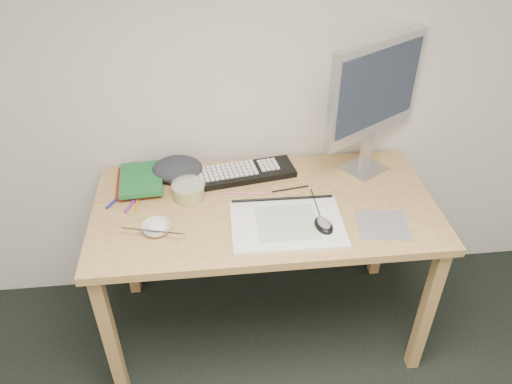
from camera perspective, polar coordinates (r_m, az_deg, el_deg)
The scene contains 18 objects.
desk at distance 2.09m, azimuth 1.00°, elevation -3.19°, with size 1.40×0.70×0.75m.
mousepad at distance 2.00m, azimuth 14.28°, elevation -3.64°, with size 0.19×0.18×0.00m, color gray.
sketchpad at distance 1.94m, azimuth 3.57°, elevation -3.65°, with size 0.43×0.31×0.01m, color white.
keyboard at distance 2.20m, azimuth -1.77°, elevation 2.13°, with size 0.48×0.15×0.03m, color black.
monitor at distance 2.13m, azimuth 13.46°, elevation 10.98°, with size 0.45×0.30×0.60m.
mouse at distance 1.92m, azimuth 7.76°, elevation -3.56°, with size 0.06×0.10×0.04m, color black.
rice_bowl at distance 1.93m, azimuth -11.29°, elevation -4.09°, with size 0.11×0.11×0.03m, color silver.
chopsticks at distance 1.89m, azimuth -11.72°, elevation -4.37°, with size 0.02×0.02×0.24m, color #AEAEB0.
fruit_tub at distance 2.08m, azimuth -7.69°, elevation 0.13°, with size 0.14×0.14×0.07m, color #CFCA49.
book_red at distance 2.21m, azimuth -13.41°, elevation 1.12°, with size 0.17×0.22×0.02m, color maroon.
book_green at distance 2.19m, azimuth -12.98°, elevation 1.46°, with size 0.18×0.25×0.02m, color #19642D.
cloth_lump at distance 2.21m, azimuth -8.97°, elevation 2.61°, with size 0.18×0.15×0.08m, color #26292D.
pencil_pink at distance 2.10m, azimuth -1.19°, elevation -0.15°, with size 0.01×0.01×0.18m, color pink.
pencil_tan at distance 2.04m, azimuth 1.64°, elevation -1.25°, with size 0.01×0.01×0.19m, color tan.
pencil_black at distance 2.13m, azimuth 3.96°, elevation 0.37°, with size 0.01×0.01×0.16m, color black.
marker_blue at distance 2.14m, azimuth -15.65°, elevation -0.80°, with size 0.01×0.01×0.13m, color #1C2199.
marker_orange at distance 2.10m, azimuth -13.39°, elevation -1.10°, with size 0.01×0.01×0.12m, color orange.
marker_purple at distance 2.10m, azimuth -13.94°, elevation -1.19°, with size 0.01×0.01×0.13m, color #7F2791.
Camera 1 is at (-0.21, -0.17, 2.00)m, focal length 35.00 mm.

